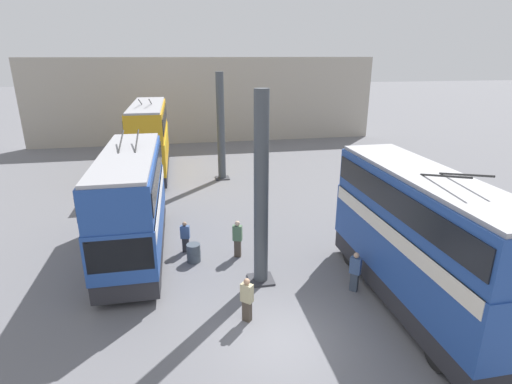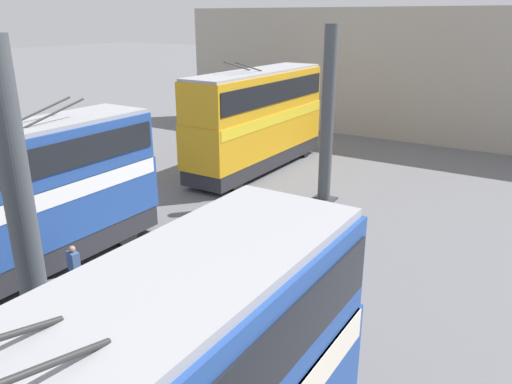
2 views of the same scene
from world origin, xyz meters
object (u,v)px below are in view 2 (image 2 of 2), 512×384
object	(u,v)px
bus_right_far	(257,115)
oil_drum	(55,297)
bus_right_near	(27,192)
person_aisle_midway	(103,299)
person_by_right_row	(74,268)

from	to	relation	value
bus_right_far	oil_drum	distance (m)	15.53
bus_right_near	person_aisle_midway	world-z (taller)	bus_right_near
bus_right_near	oil_drum	size ratio (longest dim) A/B	10.83
person_aisle_midway	person_by_right_row	bearing A→B (deg)	88.16
person_aisle_midway	bus_right_far	bearing A→B (deg)	36.90
bus_right_near	person_aisle_midway	distance (m)	5.10
bus_right_far	person_aisle_midway	size ratio (longest dim) A/B	5.77
person_aisle_midway	oil_drum	bearing A→B (deg)	112.11
person_by_right_row	oil_drum	distance (m)	1.13
bus_right_far	person_aisle_midway	world-z (taller)	bus_right_far
person_aisle_midway	oil_drum	world-z (taller)	person_aisle_midway
bus_right_far	person_aisle_midway	distance (m)	15.83
person_by_right_row	person_aisle_midway	world-z (taller)	person_aisle_midway
bus_right_near	bus_right_far	distance (m)	13.82
bus_right_near	person_aisle_midway	bearing A→B (deg)	-104.38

